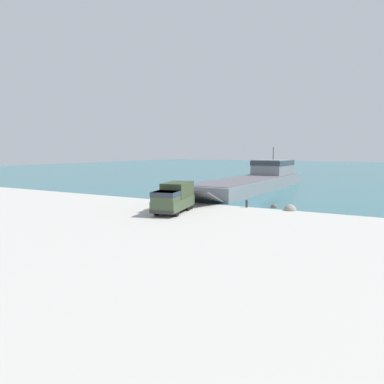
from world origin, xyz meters
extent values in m
plane|color=#B7B5AD|center=(0.00, 0.00, 0.00)|extent=(240.00, 240.00, 0.00)
cube|color=#336B75|center=(0.00, 95.37, 0.00)|extent=(240.00, 180.00, 0.01)
cube|color=gray|center=(-0.66, 23.49, 0.92)|extent=(8.28, 33.83, 1.84)
cube|color=#56565B|center=(-0.66, 23.49, 1.88)|extent=(7.63, 32.47, 0.08)
cube|color=gray|center=(-0.50, 35.13, 3.27)|extent=(5.61, 9.51, 2.87)
cube|color=#28333D|center=(-0.50, 35.13, 4.13)|extent=(5.76, 9.61, 0.86)
cylinder|color=#3F3F42|center=(-0.50, 35.13, 5.91)|extent=(0.16, 0.16, 2.40)
cube|color=#56565B|center=(-0.91, 4.43, 0.98)|extent=(6.71, 4.55, 1.86)
cube|color=#3D4C33|center=(0.58, -2.10, 0.98)|extent=(4.00, 7.46, 1.11)
cube|color=#3D4C33|center=(1.10, -4.38, 2.01)|extent=(2.82, 2.87, 0.95)
cube|color=#28333D|center=(1.10, -4.38, 2.25)|extent=(2.90, 2.91, 0.48)
cube|color=#344129|center=(0.31, -0.92, 2.32)|extent=(3.32, 4.89, 1.57)
cube|color=#2D2D2D|center=(1.34, -5.48, 0.58)|extent=(2.53, 0.80, 0.32)
cylinder|color=black|center=(2.08, -4.01, 0.66)|extent=(0.63, 1.36, 1.31)
cylinder|color=black|center=(0.05, -4.47, 0.66)|extent=(0.63, 1.36, 1.31)
cylinder|color=black|center=(1.24, -0.26, 0.66)|extent=(0.63, 1.36, 1.31)
cylinder|color=black|center=(-0.80, -0.72, 0.66)|extent=(0.63, 1.36, 1.31)
cylinder|color=black|center=(0.99, 0.81, 0.66)|extent=(0.63, 1.36, 1.31)
cylinder|color=black|center=(-1.05, 0.35, 0.66)|extent=(0.63, 1.36, 1.31)
cylinder|color=#475638|center=(-2.14, -1.52, 0.40)|extent=(0.14, 0.14, 0.79)
cylinder|color=#475638|center=(-2.31, -1.48, 0.40)|extent=(0.14, 0.14, 0.79)
cube|color=#475638|center=(-2.23, -1.50, 1.11)|extent=(0.48, 0.34, 0.63)
sphere|color=tan|center=(-2.23, -1.50, 1.53)|extent=(0.21, 0.21, 0.21)
cylinder|color=#333338|center=(6.01, 5.01, 0.33)|extent=(0.29, 0.29, 0.65)
sphere|color=#333338|center=(6.01, 5.01, 0.74)|extent=(0.33, 0.33, 0.33)
sphere|color=#66605B|center=(8.79, 6.65, 0.00)|extent=(0.86, 0.86, 0.86)
sphere|color=gray|center=(10.96, 5.32, 0.00)|extent=(1.36, 1.36, 1.36)
camera|label=1|loc=(21.71, -35.15, 6.64)|focal=35.00mm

